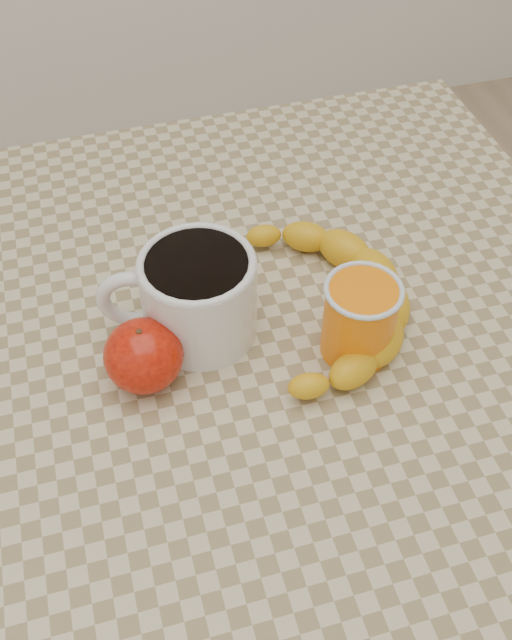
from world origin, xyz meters
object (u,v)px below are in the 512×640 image
object	(u,v)px
apple	(144,356)
table	(256,383)
banana	(327,300)
coffee_mug	(196,293)
orange_juice_glass	(359,318)

from	to	relation	value
apple	table	bearing A→B (deg)	12.69
table	apple	bearing A→B (deg)	-167.31
banana	coffee_mug	bearing A→B (deg)	-172.56
coffee_mug	apple	world-z (taller)	coffee_mug
table	orange_juice_glass	bearing A→B (deg)	-27.31
table	orange_juice_glass	distance (m)	0.17
apple	banana	size ratio (longest dim) A/B	0.28
orange_juice_glass	apple	distance (m)	0.21
coffee_mug	banana	xyz separation A→B (m)	(0.13, -0.02, -0.03)
apple	banana	xyz separation A→B (m)	(0.19, 0.03, -0.01)
coffee_mug	orange_juice_glass	xyz separation A→B (m)	(0.14, -0.07, -0.01)
orange_juice_glass	table	bearing A→B (deg)	152.69
table	orange_juice_glass	size ratio (longest dim) A/B	9.17
apple	orange_juice_glass	bearing A→B (deg)	-5.56
orange_juice_glass	banana	bearing A→B (deg)	104.31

